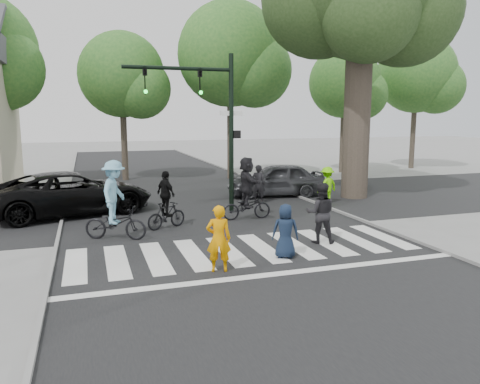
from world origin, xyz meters
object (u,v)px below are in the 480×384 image
object	(u,v)px
pedestrian_woman	(219,239)
cyclist_left	(115,206)
pedestrian_adult	(321,213)
car_grey	(276,180)
car_suv	(72,193)
traffic_signal	(210,111)
cyclist_mid	(166,205)
pedestrian_child	(285,231)
cyclist_right	(247,192)

from	to	relation	value
pedestrian_woman	cyclist_left	size ratio (longest dim) A/B	0.68
pedestrian_adult	car_grey	distance (m)	8.19
cyclist_left	car_suv	world-z (taller)	cyclist_left
traffic_signal	car_grey	xyz separation A→B (m)	(3.86, 2.76, -3.13)
cyclist_mid	pedestrian_child	bearing A→B (deg)	-60.06
cyclist_mid	cyclist_right	distance (m)	3.02
cyclist_left	car_grey	bearing A→B (deg)	36.90
cyclist_mid	cyclist_left	bearing A→B (deg)	-151.50
pedestrian_child	car_suv	world-z (taller)	car_suv
cyclist_left	cyclist_right	distance (m)	4.87
cyclist_right	car_suv	distance (m)	6.63
car_grey	cyclist_right	bearing A→B (deg)	-25.89
pedestrian_child	cyclist_right	size ratio (longest dim) A/B	0.64
traffic_signal	pedestrian_woman	distance (m)	7.60
traffic_signal	pedestrian_child	xyz separation A→B (m)	(0.40, -6.25, -3.18)
pedestrian_woman	cyclist_left	distance (m)	4.41
pedestrian_woman	pedestrian_child	distance (m)	2.03
cyclist_left	cyclist_right	xyz separation A→B (m)	(4.67, 1.39, -0.03)
pedestrian_woman	pedestrian_adult	xyz separation A→B (m)	(3.54, 1.57, 0.08)
traffic_signal	pedestrian_child	distance (m)	7.02
pedestrian_adult	cyclist_right	world-z (taller)	cyclist_right
cyclist_left	car_suv	distance (m)	4.46
pedestrian_woman	car_grey	size ratio (longest dim) A/B	0.36
traffic_signal	cyclist_mid	bearing A→B (deg)	-135.25
pedestrian_adult	cyclist_right	size ratio (longest dim) A/B	0.79
traffic_signal	cyclist_left	xyz separation A→B (m)	(-3.73, -2.94, -2.86)
pedestrian_adult	car_grey	world-z (taller)	pedestrian_adult
pedestrian_woman	car_suv	distance (m)	8.81
cyclist_mid	car_grey	world-z (taller)	cyclist_mid
pedestrian_child	cyclist_left	world-z (taller)	cyclist_left
pedestrian_adult	car_grey	xyz separation A→B (m)	(1.89, 7.96, -0.13)
pedestrian_child	pedestrian_woman	bearing A→B (deg)	33.71
car_suv	cyclist_right	bearing A→B (deg)	-131.16
cyclist_mid	car_grey	xyz separation A→B (m)	(5.90, 4.78, -0.02)
pedestrian_woman	pedestrian_adult	distance (m)	3.87
pedestrian_woman	cyclist_right	xyz separation A→B (m)	(2.50, 5.23, 0.20)
pedestrian_woman	pedestrian_adult	bearing A→B (deg)	-142.83
traffic_signal	cyclist_mid	distance (m)	4.23
pedestrian_child	car_suv	bearing A→B (deg)	-35.57
cyclist_mid	pedestrian_woman	bearing A→B (deg)	-84.32
traffic_signal	car_grey	size ratio (longest dim) A/B	1.33
pedestrian_child	pedestrian_adult	distance (m)	1.90
traffic_signal	cyclist_left	bearing A→B (deg)	-141.76
traffic_signal	pedestrian_adult	bearing A→B (deg)	-69.23
pedestrian_woman	cyclist_mid	distance (m)	4.77
pedestrian_adult	traffic_signal	bearing A→B (deg)	-46.03
pedestrian_woman	cyclist_mid	bearing A→B (deg)	-71.06
car_suv	pedestrian_child	bearing A→B (deg)	-159.84
cyclist_mid	car_suv	world-z (taller)	cyclist_mid
cyclist_right	car_suv	world-z (taller)	cyclist_right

